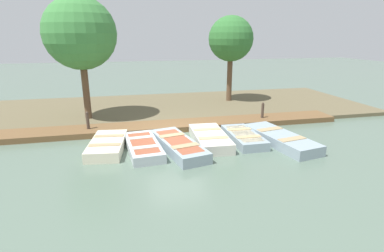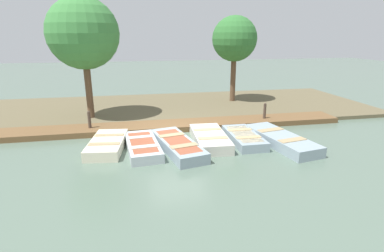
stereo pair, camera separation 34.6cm
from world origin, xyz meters
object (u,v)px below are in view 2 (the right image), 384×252
(rowboat_0, at_px, (107,144))
(mooring_post_far, at_px, (265,113))
(rowboat_1, at_px, (143,146))
(mooring_post_near, at_px, (90,122))
(rowboat_5, at_px, (281,139))
(park_tree_far_left, at_px, (83,34))
(rowboat_4, at_px, (244,137))
(rowboat_2, at_px, (178,145))
(park_tree_left, at_px, (235,39))
(rowboat_3, at_px, (210,138))

(rowboat_0, relative_size, mooring_post_far, 2.72)
(rowboat_1, relative_size, mooring_post_near, 2.90)
(rowboat_5, bearing_deg, park_tree_far_left, -133.38)
(rowboat_1, distance_m, rowboat_4, 4.09)
(rowboat_0, bearing_deg, rowboat_5, 90.31)
(mooring_post_far, height_order, park_tree_far_left, park_tree_far_left)
(mooring_post_far, xyz_separation_m, park_tree_far_left, (-2.09, -8.42, 3.71))
(rowboat_2, relative_size, park_tree_left, 0.67)
(rowboat_3, distance_m, rowboat_4, 1.40)
(rowboat_1, xyz_separation_m, rowboat_4, (-0.18, 4.08, 0.00))
(park_tree_far_left, bearing_deg, rowboat_1, 27.10)
(rowboat_0, distance_m, rowboat_5, 6.77)
(park_tree_left, bearing_deg, mooring_post_near, -60.64)
(rowboat_0, height_order, park_tree_far_left, park_tree_far_left)
(mooring_post_near, bearing_deg, rowboat_1, 40.56)
(rowboat_0, height_order, rowboat_1, rowboat_0)
(rowboat_0, bearing_deg, park_tree_far_left, -158.52)
(rowboat_1, height_order, park_tree_far_left, park_tree_far_left)
(rowboat_3, distance_m, park_tree_left, 8.42)
(rowboat_1, bearing_deg, mooring_post_near, -144.72)
(rowboat_3, relative_size, mooring_post_far, 2.90)
(park_tree_far_left, bearing_deg, mooring_post_near, 5.14)
(rowboat_1, relative_size, mooring_post_far, 2.90)
(mooring_post_near, relative_size, mooring_post_far, 1.00)
(mooring_post_near, bearing_deg, rowboat_4, 69.26)
(mooring_post_far, relative_size, park_tree_far_left, 0.17)
(mooring_post_far, bearing_deg, rowboat_4, -39.48)
(rowboat_4, xyz_separation_m, mooring_post_near, (-2.37, -6.27, 0.33))
(rowboat_0, xyz_separation_m, mooring_post_far, (-2.14, 7.35, 0.32))
(rowboat_3, bearing_deg, park_tree_far_left, -127.80)
(rowboat_2, height_order, park_tree_left, park_tree_left)
(rowboat_0, distance_m, mooring_post_near, 2.33)
(rowboat_2, height_order, rowboat_3, rowboat_3)
(mooring_post_near, bearing_deg, park_tree_left, 119.36)
(rowboat_0, xyz_separation_m, rowboat_1, (0.42, 1.31, -0.02))
(rowboat_1, xyz_separation_m, park_tree_far_left, (-4.64, -2.38, 4.05))
(rowboat_3, bearing_deg, mooring_post_far, 127.00)
(rowboat_4, bearing_deg, rowboat_5, 66.42)
(rowboat_4, relative_size, park_tree_far_left, 0.44)
(rowboat_2, xyz_separation_m, rowboat_4, (-0.39, 2.78, -0.02))
(rowboat_3, xyz_separation_m, park_tree_far_left, (-4.36, -5.06, 4.02))
(rowboat_0, xyz_separation_m, rowboat_5, (0.82, 6.72, 0.01))
(rowboat_4, distance_m, mooring_post_far, 3.09)
(rowboat_1, distance_m, park_tree_far_left, 6.60)
(rowboat_2, height_order, mooring_post_near, mooring_post_near)
(rowboat_5, bearing_deg, rowboat_1, -104.68)
(rowboat_2, relative_size, rowboat_3, 1.20)
(mooring_post_far, height_order, park_tree_left, park_tree_left)
(rowboat_1, distance_m, park_tree_left, 9.99)
(rowboat_2, bearing_deg, park_tree_left, 135.62)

